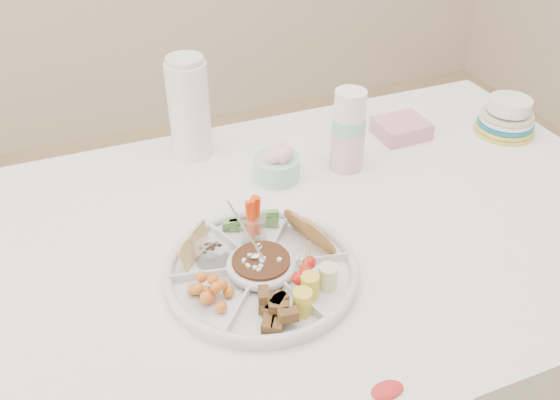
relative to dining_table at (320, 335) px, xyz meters
name	(u,v)px	position (x,y,z in m)	size (l,w,h in m)	color
dining_table	(320,335)	(0.00, 0.00, 0.00)	(1.52, 1.02, 0.76)	white
party_tray	(261,268)	(-0.20, -0.12, 0.40)	(0.38, 0.38, 0.04)	silver
bean_dip	(261,265)	(-0.20, -0.12, 0.41)	(0.11, 0.11, 0.04)	#3E1E0F
tortillas	(310,232)	(-0.08, -0.07, 0.42)	(0.11, 0.11, 0.07)	brown
carrot_cucumber	(251,212)	(-0.17, 0.01, 0.44)	(0.11, 0.11, 0.10)	#FF3E0A
pita_raisins	(200,246)	(-0.30, -0.03, 0.42)	(0.10, 0.10, 0.05)	#E6BB7C
cherries	(207,294)	(-0.32, -0.16, 0.42)	(0.10, 0.10, 0.04)	orange
granola_chunks	(273,311)	(-0.22, -0.24, 0.42)	(0.09, 0.09, 0.04)	brown
banana_tomato	(326,269)	(-0.10, -0.20, 0.44)	(0.12, 0.12, 0.09)	#D1CE61
cup_stack	(349,125)	(0.14, 0.19, 0.50)	(0.09, 0.09, 0.24)	#B2C2AE
thermos	(189,107)	(-0.20, 0.40, 0.51)	(0.10, 0.10, 0.27)	white
flower_bowl	(277,163)	(-0.04, 0.20, 0.42)	(0.11, 0.11, 0.09)	#9FCBB5
napkin_stack	(401,128)	(0.36, 0.27, 0.40)	(0.13, 0.12, 0.04)	pink
plate_stack	(507,115)	(0.64, 0.18, 0.43)	(0.16, 0.16, 0.10)	yellow
placemat	(370,398)	(-0.14, -0.45, 0.38)	(0.31, 0.10, 0.01)	white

